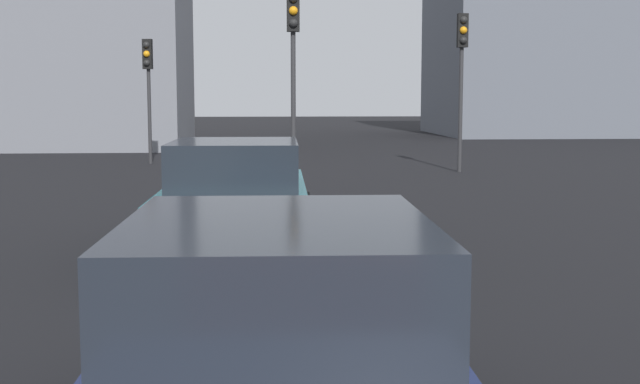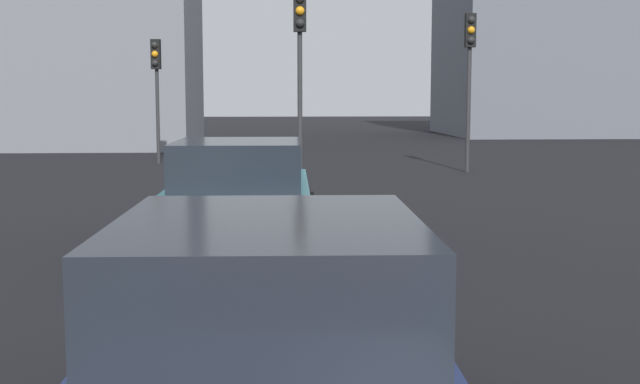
{
  "view_description": "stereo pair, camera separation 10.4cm",
  "coord_description": "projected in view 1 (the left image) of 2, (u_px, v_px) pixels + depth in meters",
  "views": [
    {
      "loc": [
        -0.79,
        1.5,
        2.12
      ],
      "look_at": [
        6.94,
        0.9,
        1.21
      ],
      "focal_mm": 46.75,
      "sensor_mm": 36.0,
      "label": 1
    },
    {
      "loc": [
        -0.8,
        1.39,
        2.12
      ],
      "look_at": [
        6.94,
        0.9,
        1.21
      ],
      "focal_mm": 46.75,
      "sensor_mm": 36.0,
      "label": 2
    }
  ],
  "objects": [
    {
      "name": "car_teal_right_lead",
      "position": [
        236.0,
        198.0,
        11.24
      ],
      "size": [
        4.68,
        2.19,
        1.51
      ],
      "rotation": [
        0.0,
        0.0,
        -0.03
      ],
      "color": "#19606B",
      "rests_on": "ground_plane"
    },
    {
      "name": "car_navy_right_second",
      "position": [
        279.0,
        358.0,
        4.44
      ],
      "size": [
        4.42,
        2.05,
        1.5
      ],
      "rotation": [
        0.0,
        0.0,
        -0.03
      ],
      "color": "#141E4C",
      "rests_on": "ground_plane"
    },
    {
      "name": "traffic_light_near_left",
      "position": [
        148.0,
        74.0,
        25.3
      ],
      "size": [
        0.33,
        0.31,
        3.79
      ],
      "rotation": [
        0.0,
        0.0,
        3.0
      ],
      "color": "#2D2D30",
      "rests_on": "ground_plane"
    },
    {
      "name": "traffic_light_near_right",
      "position": [
        293.0,
        48.0,
        18.64
      ],
      "size": [
        0.32,
        0.28,
        4.42
      ],
      "rotation": [
        0.0,
        0.0,
        3.15
      ],
      "color": "#2D2D30",
      "rests_on": "ground_plane"
    },
    {
      "name": "traffic_light_far_left",
      "position": [
        462.0,
        59.0,
        22.51
      ],
      "size": [
        0.32,
        0.29,
        4.29
      ],
      "rotation": [
        0.0,
        0.0,
        3.11
      ],
      "color": "#2D2D30",
      "rests_on": "ground_plane"
    },
    {
      "name": "building_facade_left",
      "position": [
        549.0,
        12.0,
        43.96
      ],
      "size": [
        9.73,
        11.63,
        12.88
      ],
      "primitive_type": "cube",
      "color": "slate",
      "rests_on": "ground_plane"
    },
    {
      "name": "building_facade_center",
      "position": [
        45.0,
        4.0,
        33.79
      ],
      "size": [
        8.77,
        11.26,
        11.57
      ],
      "primitive_type": "cube",
      "color": "slate",
      "rests_on": "ground_plane"
    }
  ]
}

